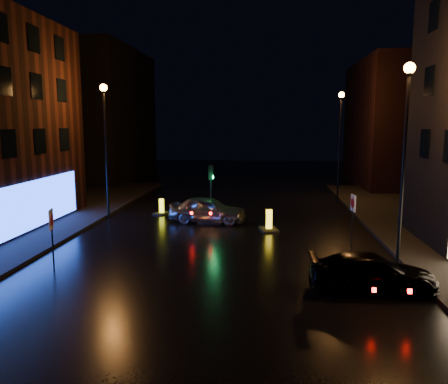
{
  "coord_description": "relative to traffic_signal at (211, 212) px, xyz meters",
  "views": [
    {
      "loc": [
        2.16,
        -12.49,
        5.93
      ],
      "look_at": [
        0.23,
        7.58,
        2.8
      ],
      "focal_mm": 35.0,
      "sensor_mm": 36.0,
      "label": 1
    }
  ],
  "objects": [
    {
      "name": "dark_sedan",
      "position": [
        7.23,
        -11.02,
        0.16
      ],
      "size": [
        4.61,
        2.0,
        1.32
      ],
      "primitive_type": "imported",
      "rotation": [
        0.0,
        0.0,
        1.6
      ],
      "color": "black",
      "rests_on": "ground"
    },
    {
      "name": "street_lamp_lfar",
      "position": [
        -6.6,
        -0.0,
        5.06
      ],
      "size": [
        0.44,
        0.44,
        8.37
      ],
      "color": "black",
      "rests_on": "ground"
    },
    {
      "name": "bollard_far",
      "position": [
        -3.53,
        1.61,
        -0.28
      ],
      "size": [
        1.13,
        1.36,
        1.03
      ],
      "rotation": [
        0.0,
        0.0,
        -0.34
      ],
      "color": "black",
      "rests_on": "ground"
    },
    {
      "name": "bollard_near",
      "position": [
        3.59,
        -2.33,
        -0.24
      ],
      "size": [
        1.18,
        1.53,
        1.2
      ],
      "rotation": [
        0.0,
        0.0,
        0.22
      ],
      "color": "black",
      "rests_on": "ground"
    },
    {
      "name": "road_sign_right",
      "position": [
        7.7,
        -4.74,
        1.37
      ],
      "size": [
        0.15,
        0.6,
        2.49
      ],
      "rotation": [
        0.0,
        0.0,
        3.3
      ],
      "color": "black",
      "rests_on": "ground"
    },
    {
      "name": "building_far_right",
      "position": [
        16.2,
        18.0,
        5.5
      ],
      "size": [
        8.0,
        14.0,
        12.0
      ],
      "primitive_type": "cube",
      "color": "black",
      "rests_on": "ground"
    },
    {
      "name": "street_lamp_rnear",
      "position": [
        9.0,
        -8.0,
        5.06
      ],
      "size": [
        0.44,
        0.44,
        8.37
      ],
      "color": "black",
      "rests_on": "ground"
    },
    {
      "name": "silver_hatchback",
      "position": [
        -0.13,
        -0.56,
        0.29
      ],
      "size": [
        4.8,
        2.32,
        1.58
      ],
      "primitive_type": "imported",
      "rotation": [
        0.0,
        0.0,
        1.47
      ],
      "color": "#A0A3A7",
      "rests_on": "ground"
    },
    {
      "name": "road_sign_left",
      "position": [
        -5.3,
        -9.91,
        1.39
      ],
      "size": [
        0.22,
        0.6,
        2.52
      ],
      "rotation": [
        0.0,
        0.0,
        0.27
      ],
      "color": "black",
      "rests_on": "ground"
    },
    {
      "name": "building_far_left",
      "position": [
        -14.8,
        21.0,
        6.5
      ],
      "size": [
        8.0,
        16.0,
        14.0
      ],
      "primitive_type": "cube",
      "color": "black",
      "rests_on": "ground"
    },
    {
      "name": "traffic_signal",
      "position": [
        0.0,
        0.0,
        0.0
      ],
      "size": [
        1.4,
        2.4,
        3.45
      ],
      "color": "black",
      "rests_on": "ground"
    },
    {
      "name": "street_lamp_rfar",
      "position": [
        9.0,
        8.0,
        5.06
      ],
      "size": [
        0.44,
        0.44,
        8.37
      ],
      "color": "black",
      "rests_on": "ground"
    },
    {
      "name": "ground",
      "position": [
        1.2,
        -14.0,
        -0.5
      ],
      "size": [
        120.0,
        120.0,
        0.0
      ],
      "primitive_type": "plane",
      "color": "black",
      "rests_on": "ground"
    }
  ]
}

